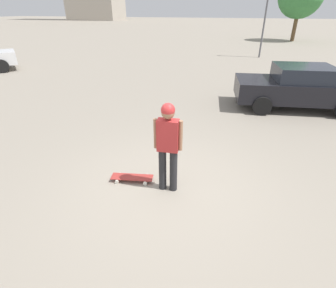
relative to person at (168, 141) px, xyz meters
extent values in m
plane|color=gray|center=(0.00, 0.00, -1.04)|extent=(220.00, 220.00, 0.00)
cylinder|color=#262628|center=(0.01, -0.10, -0.61)|extent=(0.14, 0.14, 0.86)
cylinder|color=#262628|center=(-0.01, 0.10, -0.61)|extent=(0.14, 0.14, 0.86)
cube|color=#B22D2D|center=(0.00, 0.00, 0.12)|extent=(0.24, 0.40, 0.59)
cylinder|color=#9E7051|center=(0.02, -0.23, 0.13)|extent=(0.07, 0.07, 0.56)
cylinder|color=#9E7051|center=(-0.02, 0.23, 0.13)|extent=(0.07, 0.07, 0.56)
sphere|color=#9E7051|center=(0.00, 0.00, 0.55)|extent=(0.23, 0.23, 0.23)
sphere|color=red|center=(0.00, 0.00, 0.59)|extent=(0.24, 0.24, 0.24)
cube|color=#A5332D|center=(-0.04, -0.78, -0.96)|extent=(0.42, 0.88, 0.01)
cylinder|color=silver|center=(0.16, -1.04, -1.00)|extent=(0.05, 0.08, 0.08)
cylinder|color=silver|center=(-0.11, -1.10, -1.00)|extent=(0.05, 0.08, 0.08)
cylinder|color=silver|center=(0.03, -0.47, -1.00)|extent=(0.05, 0.08, 0.08)
cylinder|color=silver|center=(-0.23, -0.53, -1.00)|extent=(0.05, 0.08, 0.08)
cube|color=black|center=(-5.88, 2.85, -0.40)|extent=(2.46, 4.37, 0.67)
cube|color=#1E232D|center=(-5.90, 2.95, 0.18)|extent=(1.91, 2.10, 0.49)
cylinder|color=black|center=(-4.78, 1.73, -0.73)|extent=(0.30, 0.64, 0.62)
cylinder|color=black|center=(-6.57, 1.44, -0.73)|extent=(0.30, 0.64, 0.62)
cylinder|color=black|center=(-6.98, 3.97, -0.73)|extent=(0.30, 0.64, 0.62)
cylinder|color=black|center=(-7.27, -11.83, -0.69)|extent=(0.66, 0.62, 0.71)
cylinder|color=black|center=(-8.50, -13.21, -0.69)|extent=(0.66, 0.62, 0.71)
cylinder|color=brown|center=(-29.35, 4.99, 0.37)|extent=(0.40, 0.40, 2.83)
cylinder|color=#59595E|center=(-16.93, 1.62, 1.41)|extent=(0.12, 0.12, 4.90)
camera|label=1|loc=(3.99, 1.26, 2.11)|focal=28.00mm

